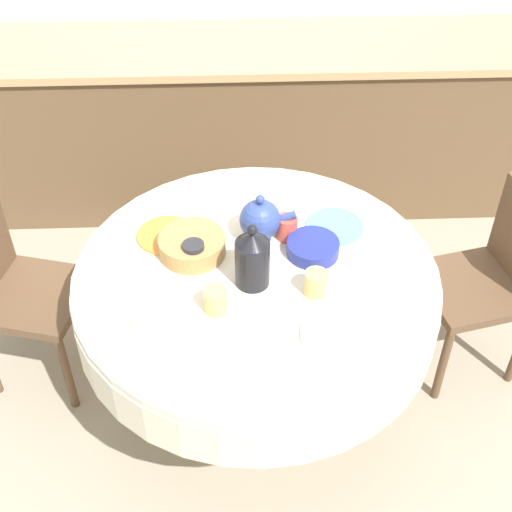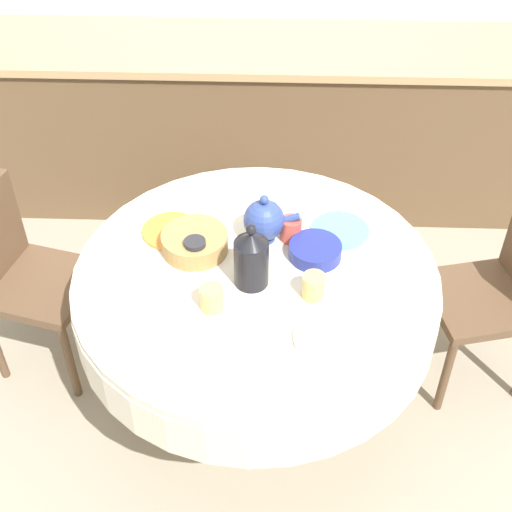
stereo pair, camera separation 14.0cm
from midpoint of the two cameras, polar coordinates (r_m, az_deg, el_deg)
name	(u,v)px [view 2 (the right image)]	position (r m, az deg, el deg)	size (l,w,h in m)	color
ground_plane	(256,401)	(3.11, 1.32, -11.58)	(12.00, 12.00, 0.00)	#9E937F
kitchen_counter	(266,123)	(3.93, 1.84, 10.56)	(3.24, 0.64, 0.91)	brown
dining_table	(256,297)	(2.63, 1.53, -3.34)	(1.32, 1.32, 0.76)	olive
chair_left	(499,288)	(3.05, 20.13, -2.48)	(0.48, 0.48, 0.86)	brown
chair_right	(24,273)	(3.06, -16.83, -1.32)	(0.49, 0.49, 0.86)	brown
plate_near_left	(158,316)	(2.40, -6.16, -4.86)	(0.22, 0.22, 0.01)	white
cup_near_left	(212,298)	(2.39, -1.89, -3.43)	(0.08, 0.08, 0.09)	#DBB766
plate_near_right	(327,339)	(2.34, 7.43, -6.62)	(0.22, 0.22, 0.01)	white
cup_near_right	(314,286)	(2.44, 6.27, -2.47)	(0.08, 0.08, 0.09)	#DBB766
plate_far_left	(171,231)	(2.72, -5.35, 1.98)	(0.22, 0.22, 0.01)	orange
cup_far_left	(195,251)	(2.57, -3.32, 0.39)	(0.08, 0.08, 0.09)	#28282D
plate_far_right	(340,230)	(2.74, 8.20, 2.02)	(0.22, 0.22, 0.01)	#60BCB7
cup_far_right	(291,229)	(2.66, 4.33, 2.12)	(0.08, 0.08, 0.09)	#CC4C3D
coffee_carafe	(251,259)	(2.44, 1.27, -0.26)	(0.12, 0.12, 0.26)	black
teapot	(264,220)	(2.63, 2.20, 2.84)	(0.21, 0.15, 0.20)	#33478E
bread_basket	(195,242)	(2.62, -3.39, 1.07)	(0.25, 0.25, 0.07)	#AD844C
fruit_bowl	(315,251)	(2.61, 6.29, 0.39)	(0.19, 0.19, 0.05)	navy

